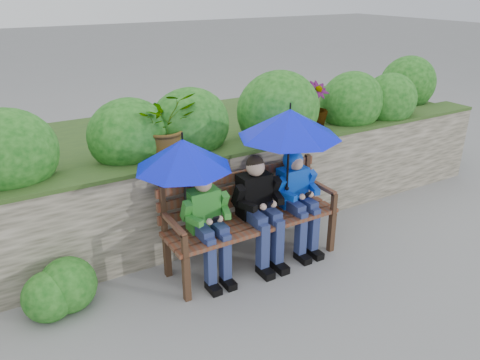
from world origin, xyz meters
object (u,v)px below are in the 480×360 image
park_bench (249,212)px  boy_middle (259,205)px  boy_left (208,220)px  umbrella_left (183,154)px  umbrella_right (290,123)px  boy_right (297,192)px

park_bench → boy_middle: 0.14m
boy_left → umbrella_left: (-0.19, 0.05, 0.67)m
park_bench → boy_middle: boy_middle is taller
umbrella_right → park_bench: bearing=165.5°
umbrella_left → umbrella_right: umbrella_right is taller
boy_middle → umbrella_left: (-0.75, 0.06, 0.64)m
boy_middle → umbrella_right: umbrella_right is taller
boy_left → boy_middle: size_ratio=0.95×
boy_left → boy_right: (1.02, 0.01, 0.05)m
park_bench → boy_right: bearing=-7.0°
boy_left → umbrella_right: 1.18m
boy_middle → umbrella_right: (0.31, -0.02, 0.78)m
park_bench → boy_right: 0.55m
park_bench → umbrella_right: size_ratio=1.78×
boy_right → umbrella_left: (-1.21, 0.04, 0.62)m
park_bench → umbrella_left: 1.01m
park_bench → umbrella_left: bearing=-177.9°
park_bench → boy_left: (-0.49, -0.08, 0.08)m
park_bench → boy_left: size_ratio=1.67×
park_bench → umbrella_left: umbrella_left is taller
boy_middle → boy_left: bearing=179.4°
boy_left → boy_middle: bearing=-0.6°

